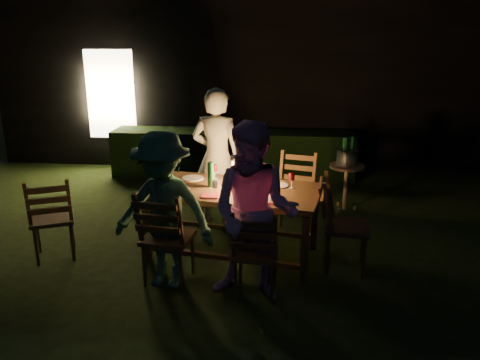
# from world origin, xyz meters

# --- Properties ---
(garden_envelope) EXTENTS (40.00, 40.00, 3.20)m
(garden_envelope) POSITION_xyz_m (-0.01, 6.15, 1.58)
(garden_envelope) COLOR black
(garden_envelope) RESTS_ON ground
(dining_table) EXTENTS (2.03, 1.26, 0.79)m
(dining_table) POSITION_xyz_m (-0.15, 0.63, 0.71)
(dining_table) COLOR #52371B
(dining_table) RESTS_ON ground
(chair_near_left) EXTENTS (0.52, 0.55, 1.04)m
(chair_near_left) POSITION_xyz_m (-0.72, -0.05, 0.31)
(chair_near_left) COLOR #52371B
(chair_near_left) RESTS_ON ground
(chair_near_right) EXTENTS (0.44, 0.47, 0.93)m
(chair_near_right) POSITION_xyz_m (0.16, -0.21, 0.28)
(chair_near_right) COLOR #52371B
(chair_near_right) RESTS_ON ground
(chair_far_left) EXTENTS (0.54, 0.56, 0.97)m
(chair_far_left) POSITION_xyz_m (-0.45, 1.46, 0.29)
(chair_far_left) COLOR #52371B
(chair_far_left) RESTS_ON ground
(chair_far_right) EXTENTS (0.58, 0.60, 1.04)m
(chair_far_right) POSITION_xyz_m (0.53, 1.29, 0.31)
(chair_far_right) COLOR #52371B
(chair_far_right) RESTS_ON ground
(chair_end) EXTENTS (0.55, 0.52, 1.04)m
(chair_end) POSITION_xyz_m (1.06, 0.41, 0.31)
(chair_end) COLOR #52371B
(chair_end) RESTS_ON ground
(chair_spare) EXTENTS (0.61, 0.62, 1.00)m
(chair_spare) POSITION_xyz_m (-2.11, 0.35, 0.30)
(chair_spare) COLOR #52371B
(chair_spare) RESTS_ON ground
(person_house_side) EXTENTS (0.72, 0.54, 1.79)m
(person_house_side) POSITION_xyz_m (-0.45, 1.51, 0.89)
(person_house_side) COLOR beige
(person_house_side) RESTS_ON ground
(person_opp_right) EXTENTS (0.92, 0.78, 1.69)m
(person_opp_right) POSITION_xyz_m (0.15, -0.26, 0.85)
(person_opp_right) COLOR #DC97CC
(person_opp_right) RESTS_ON ground
(person_opp_left) EXTENTS (1.09, 0.75, 1.56)m
(person_opp_left) POSITION_xyz_m (-0.73, -0.10, 0.78)
(person_opp_left) COLOR #366D4A
(person_opp_left) RESTS_ON ground
(lantern) EXTENTS (0.16, 0.16, 0.35)m
(lantern) POSITION_xyz_m (-0.09, 0.67, 0.95)
(lantern) COLOR white
(lantern) RESTS_ON dining_table
(plate_far_left) EXTENTS (0.25, 0.25, 0.01)m
(plate_far_left) POSITION_xyz_m (-0.65, 0.94, 0.80)
(plate_far_left) COLOR white
(plate_far_left) RESTS_ON dining_table
(plate_near_left) EXTENTS (0.25, 0.25, 0.01)m
(plate_near_left) POSITION_xyz_m (-0.73, 0.51, 0.80)
(plate_near_left) COLOR white
(plate_near_left) RESTS_ON dining_table
(plate_far_right) EXTENTS (0.25, 0.25, 0.01)m
(plate_far_right) POSITION_xyz_m (0.33, 0.76, 0.80)
(plate_far_right) COLOR white
(plate_far_right) RESTS_ON dining_table
(plate_near_right) EXTENTS (0.25, 0.25, 0.01)m
(plate_near_right) POSITION_xyz_m (0.26, 0.33, 0.80)
(plate_near_right) COLOR white
(plate_near_right) RESTS_ON dining_table
(wineglass_a) EXTENTS (0.06, 0.06, 0.18)m
(wineglass_a) POSITION_xyz_m (-0.39, 0.95, 0.88)
(wineglass_a) COLOR #59070F
(wineglass_a) RESTS_ON dining_table
(wineglass_b) EXTENTS (0.06, 0.06, 0.18)m
(wineglass_b) POSITION_xyz_m (-0.88, 0.63, 0.88)
(wineglass_b) COLOR #59070F
(wineglass_b) RESTS_ON dining_table
(wineglass_c) EXTENTS (0.06, 0.06, 0.18)m
(wineglass_c) POSITION_xyz_m (0.10, 0.30, 0.88)
(wineglass_c) COLOR #59070F
(wineglass_c) RESTS_ON dining_table
(wineglass_d) EXTENTS (0.06, 0.06, 0.18)m
(wineglass_d) POSITION_xyz_m (0.49, 0.70, 0.88)
(wineglass_d) COLOR #59070F
(wineglass_d) RESTS_ON dining_table
(wineglass_e) EXTENTS (0.06, 0.06, 0.18)m
(wineglass_e) POSITION_xyz_m (-0.30, 0.35, 0.88)
(wineglass_e) COLOR silver
(wineglass_e) RESTS_ON dining_table
(bottle_table) EXTENTS (0.07, 0.07, 0.28)m
(bottle_table) POSITION_xyz_m (-0.39, 0.67, 0.93)
(bottle_table) COLOR #0F471E
(bottle_table) RESTS_ON dining_table
(napkin_left) EXTENTS (0.18, 0.14, 0.01)m
(napkin_left) POSITION_xyz_m (-0.35, 0.34, 0.79)
(napkin_left) COLOR red
(napkin_left) RESTS_ON dining_table
(napkin_right) EXTENTS (0.18, 0.14, 0.01)m
(napkin_right) POSITION_xyz_m (0.34, 0.24, 0.79)
(napkin_right) COLOR red
(napkin_right) RESTS_ON dining_table
(phone) EXTENTS (0.14, 0.07, 0.01)m
(phone) POSITION_xyz_m (-0.81, 0.44, 0.79)
(phone) COLOR black
(phone) RESTS_ON dining_table
(side_table) EXTENTS (0.49, 0.49, 0.66)m
(side_table) POSITION_xyz_m (1.29, 2.21, 0.58)
(side_table) COLOR olive
(side_table) RESTS_ON ground
(ice_bucket) EXTENTS (0.30, 0.30, 0.22)m
(ice_bucket) POSITION_xyz_m (1.29, 2.21, 0.77)
(ice_bucket) COLOR #A5A8AD
(ice_bucket) RESTS_ON side_table
(bottle_bucket_a) EXTENTS (0.07, 0.07, 0.32)m
(bottle_bucket_a) POSITION_xyz_m (1.24, 2.17, 0.82)
(bottle_bucket_a) COLOR #0F471E
(bottle_bucket_a) RESTS_ON side_table
(bottle_bucket_b) EXTENTS (0.07, 0.07, 0.32)m
(bottle_bucket_b) POSITION_xyz_m (1.34, 2.25, 0.82)
(bottle_bucket_b) COLOR #0F471E
(bottle_bucket_b) RESTS_ON side_table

